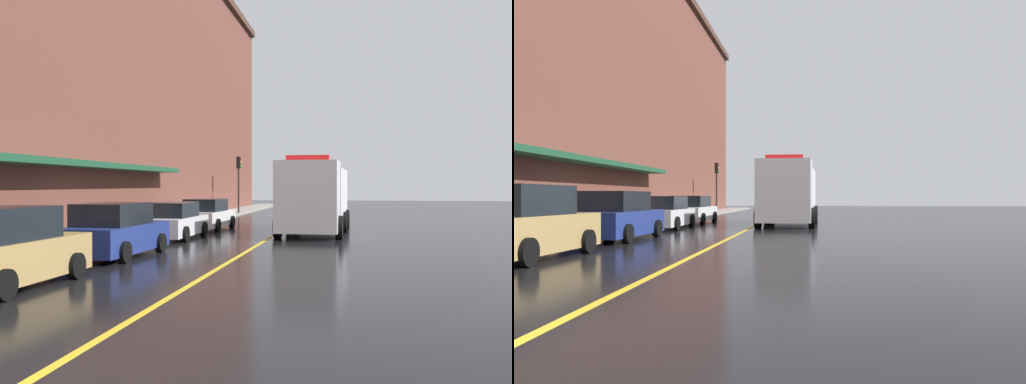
{
  "view_description": "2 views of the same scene",
  "coord_description": "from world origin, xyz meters",
  "views": [
    {
      "loc": [
        3.79,
        -4.28,
        2.29
      ],
      "look_at": [
        -0.87,
        21.88,
        1.96
      ],
      "focal_mm": 40.62,
      "sensor_mm": 36.0,
      "label": 1
    },
    {
      "loc": [
        3.08,
        -4.55,
        1.52
      ],
      "look_at": [
        1.23,
        17.01,
        1.72
      ],
      "focal_mm": 36.04,
      "sensor_mm": 36.0,
      "label": 2
    }
  ],
  "objects": [
    {
      "name": "parked_car_2",
      "position": [
        -3.86,
        13.05,
        0.8
      ],
      "size": [
        2.25,
        4.63,
        1.71
      ],
      "rotation": [
        0.0,
        0.0,
        1.53
      ],
      "color": "navy",
      "rests_on": "ground"
    },
    {
      "name": "traffic_light_near",
      "position": [
        -5.29,
        39.13,
        3.16
      ],
      "size": [
        0.38,
        0.36,
        4.3
      ],
      "color": "#232326",
      "rests_on": "sidewalk_left"
    },
    {
      "name": "parked_car_1",
      "position": [
        -3.94,
        7.37,
        0.84
      ],
      "size": [
        2.12,
        4.51,
        1.81
      ],
      "rotation": [
        0.0,
        0.0,
        1.54
      ],
      "color": "#A5844C",
      "rests_on": "ground"
    },
    {
      "name": "ground_plane",
      "position": [
        0.0,
        25.0,
        0.0
      ],
      "size": [
        112.0,
        112.0,
        0.0
      ],
      "primitive_type": "plane",
      "color": "black"
    },
    {
      "name": "lane_center_stripe",
      "position": [
        0.0,
        25.0,
        0.0
      ],
      "size": [
        0.16,
        70.0,
        0.01
      ],
      "primitive_type": "cube",
      "color": "gold",
      "rests_on": "ground"
    },
    {
      "name": "parked_car_4",
      "position": [
        -3.89,
        24.5,
        0.75
      ],
      "size": [
        2.23,
        4.54,
        1.57
      ],
      "rotation": [
        0.0,
        0.0,
        1.53
      ],
      "color": "silver",
      "rests_on": "ground"
    },
    {
      "name": "box_truck",
      "position": [
        1.76,
        23.19,
        1.69
      ],
      "size": [
        3.11,
        8.65,
        3.53
      ],
      "rotation": [
        0.0,
        0.0,
        -1.6
      ],
      "color": "silver",
      "rests_on": "ground"
    },
    {
      "name": "parked_car_3",
      "position": [
        -3.96,
        19.26,
        0.73
      ],
      "size": [
        2.08,
        4.5,
        1.55
      ],
      "rotation": [
        0.0,
        0.0,
        1.57
      ],
      "color": "silver",
      "rests_on": "ground"
    },
    {
      "name": "brick_building_left",
      "position": [
        -12.48,
        24.0,
        9.22
      ],
      "size": [
        11.34,
        64.0,
        18.43
      ],
      "color": "brown",
      "rests_on": "ground"
    },
    {
      "name": "sidewalk_left",
      "position": [
        -6.2,
        25.0,
        0.07
      ],
      "size": [
        2.4,
        70.0,
        0.15
      ],
      "primitive_type": "cube",
      "color": "gray",
      "rests_on": "ground"
    },
    {
      "name": "parking_meter_0",
      "position": [
        -5.35,
        20.79,
        1.06
      ],
      "size": [
        0.14,
        0.18,
        1.33
      ],
      "color": "#4C4C51",
      "rests_on": "sidewalk_left"
    }
  ]
}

